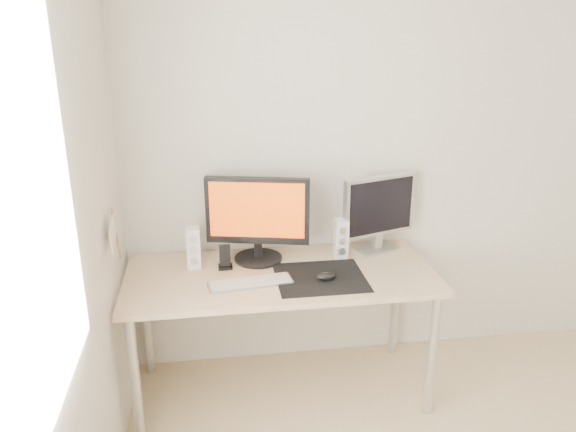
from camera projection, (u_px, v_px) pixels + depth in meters
wall_back at (433, 152)px, 3.21m from camera, size 3.50×0.00×3.50m
wall_left at (17, 342)px, 1.33m from camera, size 0.00×3.50×3.50m
window_pane at (4, 244)px, 1.25m from camera, size 0.00×1.30×1.30m
mousepad at (320, 277)px, 2.85m from camera, size 0.45×0.40×0.00m
mouse at (326, 276)px, 2.82m from camera, size 0.10×0.06×0.04m
desk at (281, 286)px, 2.93m from camera, size 1.60×0.70×0.73m
main_monitor at (258, 216)px, 2.97m from camera, size 0.55×0.31×0.47m
second_monitor at (379, 210)px, 3.11m from camera, size 0.44×0.22×0.43m
speaker_left at (194, 248)px, 2.94m from camera, size 0.07×0.09×0.22m
speaker_right at (341, 238)px, 3.06m from camera, size 0.07×0.09×0.22m
keyboard at (250, 282)px, 2.78m from camera, size 0.43×0.17×0.02m
phone_dock at (225, 261)px, 2.94m from camera, size 0.07×0.06×0.13m
pennant at (114, 233)px, 2.56m from camera, size 0.01×0.23×0.29m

